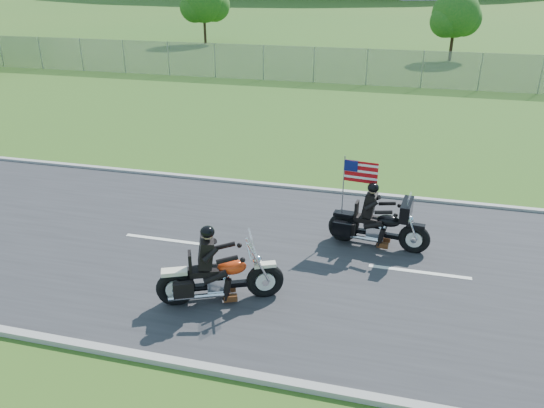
# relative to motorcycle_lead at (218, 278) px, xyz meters

# --- Properties ---
(ground) EXTENTS (420.00, 420.00, 0.00)m
(ground) POSITION_rel_motorcycle_lead_xyz_m (-0.09, 2.08, -0.54)
(ground) COLOR #22541A
(ground) RESTS_ON ground
(road) EXTENTS (120.00, 8.00, 0.04)m
(road) POSITION_rel_motorcycle_lead_xyz_m (-0.09, 2.08, -0.52)
(road) COLOR #28282B
(road) RESTS_ON ground
(curb_north) EXTENTS (120.00, 0.18, 0.12)m
(curb_north) POSITION_rel_motorcycle_lead_xyz_m (-0.09, 6.13, -0.49)
(curb_north) COLOR #9E9B93
(curb_north) RESTS_ON ground
(curb_south) EXTENTS (120.00, 0.18, 0.12)m
(curb_south) POSITION_rel_motorcycle_lead_xyz_m (-0.09, -1.97, -0.49)
(curb_south) COLOR #9E9B93
(curb_south) RESTS_ON ground
(fence) EXTENTS (60.00, 0.03, 2.00)m
(fence) POSITION_rel_motorcycle_lead_xyz_m (-5.09, 22.08, 0.46)
(fence) COLOR gray
(fence) RESTS_ON ground
(tree_fence_near) EXTENTS (3.52, 3.28, 4.75)m
(tree_fence_near) POSITION_rel_motorcycle_lead_xyz_m (5.96, 32.12, 2.43)
(tree_fence_near) COLOR #382316
(tree_fence_near) RESTS_ON ground
(tree_fence_mid) EXTENTS (3.96, 3.69, 5.30)m
(tree_fence_mid) POSITION_rel_motorcycle_lead_xyz_m (-14.04, 36.12, 2.76)
(tree_fence_mid) COLOR #382316
(tree_fence_mid) RESTS_ON ground
(motorcycle_lead) EXTENTS (2.41, 1.29, 1.72)m
(motorcycle_lead) POSITION_rel_motorcycle_lead_xyz_m (0.00, 0.00, 0.00)
(motorcycle_lead) COLOR black
(motorcycle_lead) RESTS_ON ground
(motorcycle_follow) EXTENTS (2.44, 0.86, 2.03)m
(motorcycle_follow) POSITION_rel_motorcycle_lead_xyz_m (2.90, 3.08, 0.02)
(motorcycle_follow) COLOR black
(motorcycle_follow) RESTS_ON ground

